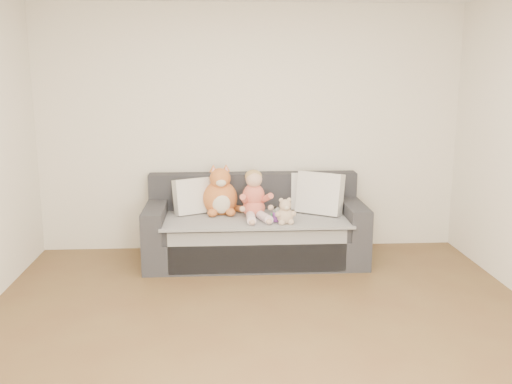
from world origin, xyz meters
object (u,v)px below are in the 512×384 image
teddy_bear (285,213)px  sippy_cup (276,215)px  toddler (254,198)px  plush_cat (221,195)px  sofa (255,230)px

teddy_bear → sippy_cup: size_ratio=2.08×
toddler → plush_cat: size_ratio=0.92×
toddler → plush_cat: bearing=146.1°
toddler → sippy_cup: bearing=-48.9°
plush_cat → sippy_cup: size_ratio=4.29×
sofa → toddler: toddler is taller
sofa → sippy_cup: (0.19, -0.28, 0.23)m
toddler → teddy_bear: toddler is taller
sippy_cup → toddler: bearing=138.6°
sofa → sippy_cup: size_ratio=17.63×
sippy_cup → teddy_bear: bearing=-47.9°
plush_cat → sofa: bearing=-15.2°
sofa → toddler: 0.38m
sofa → plush_cat: bearing=170.0°
sofa → sippy_cup: bearing=-56.0°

